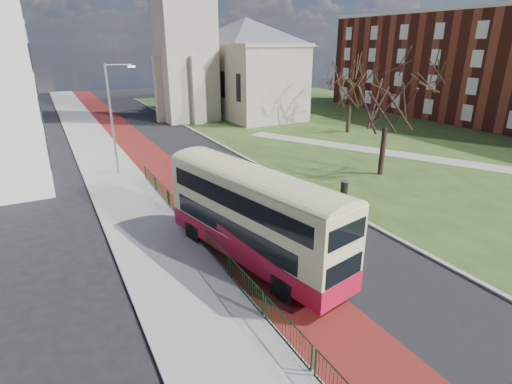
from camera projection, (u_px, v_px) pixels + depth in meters
ground at (300, 272)px, 17.57m from camera, size 160.00×160.00×0.00m
road_carriageway at (186, 158)px, 34.76m from camera, size 9.00×120.00×0.01m
bus_lane at (155, 163)px, 33.58m from camera, size 3.40×120.00×0.01m
pavement_west at (108, 168)px, 31.89m from camera, size 4.00×120.00×0.12m
kerb_west at (133, 165)px, 32.76m from camera, size 0.25×120.00×0.13m
kerb_east at (225, 147)px, 38.42m from camera, size 0.25×80.00×0.13m
grass_green at (379, 128)px, 47.19m from camera, size 40.00×80.00×0.04m
footpath at (427, 158)px, 34.61m from camera, size 18.84×32.82×0.03m
pedestrian_railing at (203, 238)px, 19.39m from camera, size 0.07×24.00×1.12m
gothic_church at (217, 12)px, 49.91m from camera, size 16.38×18.00×40.00m
brick_terrace at (481, 66)px, 49.32m from camera, size 10.30×44.30×13.50m
streetlamp at (113, 114)px, 28.93m from camera, size 2.13×0.18×8.00m
bus at (253, 213)px, 17.64m from camera, size 4.45×10.40×4.24m
winter_tree_near at (390, 89)px, 28.30m from camera, size 7.11×7.11×9.15m
winter_tree_far at (351, 84)px, 43.02m from camera, size 6.37×6.37×7.53m
litter_bin at (344, 187)px, 26.52m from camera, size 0.66×0.66×0.86m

